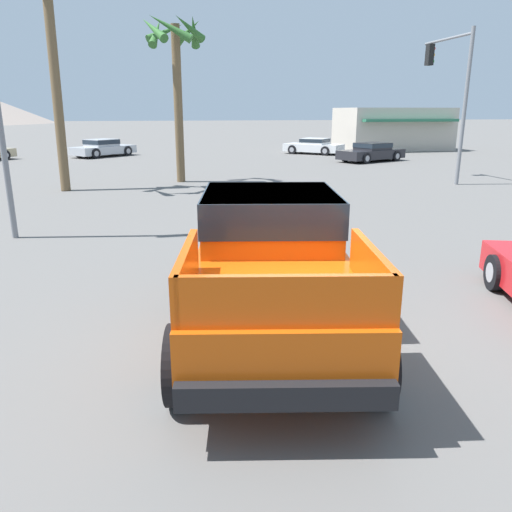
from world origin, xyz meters
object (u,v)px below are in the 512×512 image
Objects in this scene: palm_tree_tall at (47,4)px; parked_car_silver at (103,148)px; orange_pickup_truck at (271,260)px; parked_car_white at (314,146)px; parked_car_dark at (372,152)px; traffic_light_main at (450,79)px; palm_tree_short at (175,58)px.

parked_car_silver is at bearing 88.89° from palm_tree_tall.
parked_car_silver is (-4.36, 29.77, -0.48)m from orange_pickup_truck.
parked_car_silver is at bearing 127.67° from parked_car_white.
palm_tree_tall is (-0.30, -15.41, 6.04)m from parked_car_silver.
parked_car_silver is (-16.38, 7.05, 0.02)m from parked_car_dark.
palm_tree_tall is at bearing -43.58° from parked_car_silver.
orange_pickup_truck is 1.18× the size of parked_car_white.
orange_pickup_truck is 1.14× the size of parked_car_silver.
parked_car_silver is at bearing 44.46° from traffic_light_main.
parked_car_silver is 22.56m from traffic_light_main.
traffic_light_main is at bearing 151.60° from parked_car_dark.
parked_car_dark is 1.07× the size of parked_car_silver.
parked_car_white is 6.21m from parked_car_dark.
parked_car_silver reaches higher than parked_car_dark.
orange_pickup_truck is at bearing 141.01° from traffic_light_main.
palm_tree_tall is at bearing -161.69° from palm_tree_short.
traffic_light_main is 11.58m from palm_tree_short.
parked_car_white is 0.90× the size of parked_car_dark.
palm_tree_tall reaches higher than parked_car_dark.
parked_car_white is 17.18m from palm_tree_short.
orange_pickup_truck is 30.50m from parked_car_white.
parked_car_dark is at bearing -122.33° from parked_car_white.
palm_tree_short is at bearing -25.64° from parked_car_silver.
traffic_light_main is (15.59, -15.89, 3.68)m from parked_car_silver.
parked_car_dark is 9.61m from traffic_light_main.
parked_car_silver reaches higher than parked_car_white.
palm_tree_tall is 1.31× the size of palm_tree_short.
parked_car_dark is (12.02, 22.72, -0.50)m from orange_pickup_truck.
traffic_light_main is (0.91, -14.82, 3.70)m from parked_car_white.
palm_tree_short is at bearing -177.36° from parked_car_white.
orange_pickup_truck is 1.06× the size of parked_car_dark.
parked_car_dark is 17.83m from parked_car_silver.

